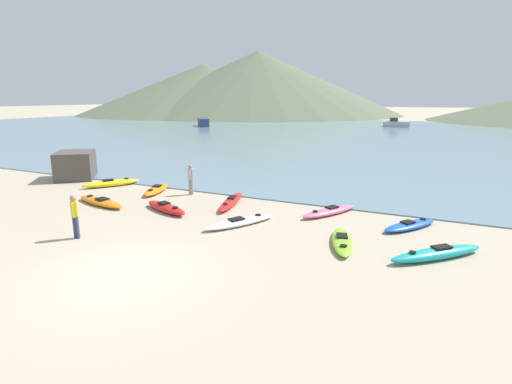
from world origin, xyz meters
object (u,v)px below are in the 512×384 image
Objects in this scene: shoreline_rock at (76,165)px; kayak_on_sand_8 at (231,202)px; person_near_waterline at (191,178)px; kayak_on_sand_3 at (240,222)px; kayak_on_sand_9 at (156,190)px; kayak_on_sand_4 at (410,225)px; kayak_on_sand_7 at (437,253)px; kayak_on_sand_0 at (166,208)px; moored_boat_0 at (396,124)px; moored_boat_2 at (203,122)px; kayak_on_sand_5 at (329,211)px; kayak_on_sand_6 at (111,183)px; person_near_foreground at (75,214)px; kayak_on_sand_2 at (342,241)px; kayak_on_sand_1 at (101,202)px.

kayak_on_sand_8 is at bearing -6.33° from shoreline_rock.
kayak_on_sand_3 is at bearing -36.08° from person_near_waterline.
kayak_on_sand_8 is 1.26× the size of kayak_on_sand_9.
kayak_on_sand_4 is 2.87m from kayak_on_sand_7.
kayak_on_sand_4 is at bearing 12.18° from kayak_on_sand_0.
moored_boat_0 reaches higher than kayak_on_sand_4.
moored_boat_2 is at bearing 122.13° from person_near_waterline.
kayak_on_sand_3 is at bearing -54.50° from kayak_on_sand_8.
shoreline_rock reaches higher than moored_boat_2.
moored_boat_0 is (-3.62, 53.11, 0.43)m from kayak_on_sand_5.
kayak_on_sand_0 is at bearing -58.93° from moored_boat_2.
moored_boat_2 is at bearing 124.36° from kayak_on_sand_3.
kayak_on_sand_7 is 1.02× the size of kayak_on_sand_9.
kayak_on_sand_8 is at bearing 47.64° from kayak_on_sand_0.
kayak_on_sand_0 is at bearing -24.77° from kayak_on_sand_6.
kayak_on_sand_8 is at bearing 66.69° from person_near_foreground.
kayak_on_sand_2 is at bearing -4.97° from kayak_on_sand_0.
kayak_on_sand_2 is 17.63m from shoreline_rock.
person_near_waterline reaches higher than moored_boat_2.
person_near_foreground is at bearing -40.78° from shoreline_rock.
kayak_on_sand_9 is (-6.38, 2.88, 0.03)m from kayak_on_sand_3.
kayak_on_sand_3 is at bearing -158.12° from kayak_on_sand_4.
kayak_on_sand_3 is at bearing -17.30° from kayak_on_sand_6.
person_near_waterline reaches higher than kayak_on_sand_3.
kayak_on_sand_1 is at bearing 178.59° from kayak_on_sand_2.
kayak_on_sand_8 is at bearing 153.84° from kayak_on_sand_2.
kayak_on_sand_5 is 52.51m from moored_boat_2.
person_near_foreground reaches higher than kayak_on_sand_8.
kayak_on_sand_6 is 16.81m from kayak_on_sand_7.
shoreline_rock is (-6.72, 0.85, 0.66)m from kayak_on_sand_9.
kayak_on_sand_3 is at bearing 177.46° from kayak_on_sand_7.
shoreline_rock is (-8.66, 7.47, -0.08)m from person_near_foreground.
kayak_on_sand_8 is 2.24× the size of person_near_waterline.
kayak_on_sand_3 is 0.90× the size of kayak_on_sand_8.
kayak_on_sand_3 is 55.99m from moored_boat_0.
kayak_on_sand_4 is 1.69× the size of person_near_waterline.
kayak_on_sand_7 is at bearing -36.99° from kayak_on_sand_5.
kayak_on_sand_0 is 50.93m from moored_boat_2.
kayak_on_sand_0 is 4.16m from person_near_foreground.
kayak_on_sand_0 is 0.97× the size of kayak_on_sand_6.
kayak_on_sand_6 is 1.05× the size of kayak_on_sand_7.
kayak_on_sand_6 reaches higher than kayak_on_sand_0.
kayak_on_sand_0 reaches higher than kayak_on_sand_4.
kayak_on_sand_1 is 11.17m from kayak_on_sand_2.
shoreline_rock is at bearing 166.52° from kayak_on_sand_2.
kayak_on_sand_3 is at bearing 40.17° from person_near_foreground.
kayak_on_sand_7 is 1.06× the size of shoreline_rock.
moored_boat_0 is (8.66, 53.00, 0.39)m from kayak_on_sand_6.
person_near_foreground is at bearing -52.66° from kayak_on_sand_6.
kayak_on_sand_4 is (5.93, 2.38, 0.00)m from kayak_on_sand_3.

